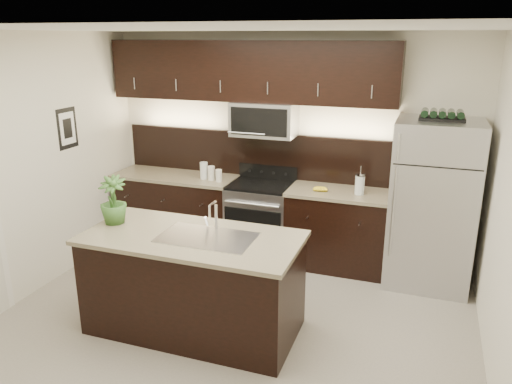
# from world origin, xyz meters

# --- Properties ---
(ground) EXTENTS (4.50, 4.50, 0.00)m
(ground) POSITION_xyz_m (0.00, 0.00, 0.00)
(ground) COLOR gray
(ground) RESTS_ON ground
(room_walls) EXTENTS (4.52, 4.02, 2.71)m
(room_walls) POSITION_xyz_m (-0.11, -0.04, 1.70)
(room_walls) COLOR silver
(room_walls) RESTS_ON ground
(counter_run) EXTENTS (3.51, 0.65, 0.94)m
(counter_run) POSITION_xyz_m (-0.46, 1.69, 0.47)
(counter_run) COLOR black
(counter_run) RESTS_ON ground
(upper_fixtures) EXTENTS (3.49, 0.40, 1.66)m
(upper_fixtures) POSITION_xyz_m (-0.43, 1.84, 2.14)
(upper_fixtures) COLOR black
(upper_fixtures) RESTS_ON counter_run
(island) EXTENTS (1.96, 0.96, 0.94)m
(island) POSITION_xyz_m (-0.30, -0.09, 0.47)
(island) COLOR black
(island) RESTS_ON ground
(sink_faucet) EXTENTS (0.84, 0.50, 0.28)m
(sink_faucet) POSITION_xyz_m (-0.15, -0.08, 0.96)
(sink_faucet) COLOR silver
(sink_faucet) RESTS_ON island
(refrigerator) EXTENTS (0.88, 0.79, 1.82)m
(refrigerator) POSITION_xyz_m (1.72, 1.63, 0.91)
(refrigerator) COLOR #B2B2B7
(refrigerator) RESTS_ON ground
(wine_rack) EXTENTS (0.45, 0.28, 0.11)m
(wine_rack) POSITION_xyz_m (1.72, 1.63, 1.87)
(wine_rack) COLOR black
(wine_rack) RESTS_ON refrigerator
(plant) EXTENTS (0.33, 0.33, 0.46)m
(plant) POSITION_xyz_m (-1.13, -0.04, 1.17)
(plant) COLOR #355F26
(plant) RESTS_ON island
(canisters) EXTENTS (0.31, 0.14, 0.21)m
(canisters) POSITION_xyz_m (-0.90, 1.62, 1.03)
(canisters) COLOR silver
(canisters) RESTS_ON counter_run
(french_press) EXTENTS (0.11, 0.11, 0.32)m
(french_press) POSITION_xyz_m (0.94, 1.64, 1.06)
(french_press) COLOR silver
(french_press) RESTS_ON counter_run
(bananas) EXTENTS (0.19, 0.16, 0.05)m
(bananas) POSITION_xyz_m (0.45, 1.61, 0.97)
(bananas) COLOR yellow
(bananas) RESTS_ON counter_run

